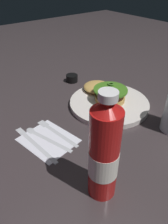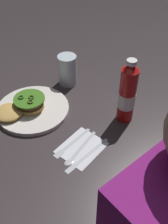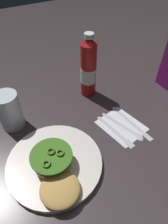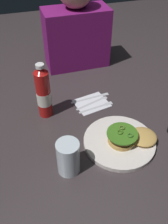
{
  "view_description": "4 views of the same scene",
  "coord_description": "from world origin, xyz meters",
  "px_view_note": "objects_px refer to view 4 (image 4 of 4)",
  "views": [
    {
      "loc": [
        -0.44,
        0.36,
        0.43
      ],
      "look_at": [
        -0.05,
        0.05,
        0.08
      ],
      "focal_mm": 34.33,
      "sensor_mm": 36.0,
      "label": 1
    },
    {
      "loc": [
        0.37,
        0.61,
        0.71
      ],
      "look_at": [
        -0.1,
        0.05,
        0.05
      ],
      "focal_mm": 42.48,
      "sensor_mm": 36.0,
      "label": 2
    },
    {
      "loc": [
        0.34,
        -0.2,
        0.54
      ],
      "look_at": [
        -0.07,
        0.03,
        0.08
      ],
      "focal_mm": 31.97,
      "sensor_mm": 36.0,
      "label": 3
    },
    {
      "loc": [
        -0.31,
        -0.71,
        0.75
      ],
      "look_at": [
        -0.07,
        0.06,
        0.04
      ],
      "focal_mm": 39.21,
      "sensor_mm": 36.0,
      "label": 4
    }
  ],
  "objects_px": {
    "dinner_plate": "(119,142)",
    "fork_utensil": "(99,106)",
    "burger_sandwich": "(130,137)",
    "diner_person": "(76,29)",
    "butter_knife": "(93,97)",
    "spoon_utensil": "(96,101)",
    "ketchup_bottle": "(44,93)",
    "napkin": "(92,103)",
    "water_glass": "(68,157)"
  },
  "relations": [
    {
      "from": "burger_sandwich",
      "to": "water_glass",
      "type": "height_order",
      "value": "water_glass"
    },
    {
      "from": "water_glass",
      "to": "burger_sandwich",
      "type": "bearing_deg",
      "value": 10.81
    },
    {
      "from": "fork_utensil",
      "to": "diner_person",
      "type": "bearing_deg",
      "value": 88.71
    },
    {
      "from": "fork_utensil",
      "to": "dinner_plate",
      "type": "bearing_deg",
      "value": -89.82
    },
    {
      "from": "ketchup_bottle",
      "to": "napkin",
      "type": "relative_size",
      "value": 1.69
    },
    {
      "from": "ketchup_bottle",
      "to": "napkin",
      "type": "distance_m",
      "value": 0.25
    },
    {
      "from": "spoon_utensil",
      "to": "butter_knife",
      "type": "xyz_separation_m",
      "value": [
        -0.01,
        0.03,
        0.0
      ]
    },
    {
      "from": "napkin",
      "to": "burger_sandwich",
      "type": "bearing_deg",
      "value": -77.5
    },
    {
      "from": "ketchup_bottle",
      "to": "fork_utensil",
      "type": "relative_size",
      "value": 1.46
    },
    {
      "from": "napkin",
      "to": "butter_knife",
      "type": "xyz_separation_m",
      "value": [
        0.02,
        0.04,
        0.0
      ]
    },
    {
      "from": "water_glass",
      "to": "diner_person",
      "type": "distance_m",
      "value": 0.77
    },
    {
      "from": "butter_knife",
      "to": "burger_sandwich",
      "type": "bearing_deg",
      "value": -82.14
    },
    {
      "from": "burger_sandwich",
      "to": "dinner_plate",
      "type": "bearing_deg",
      "value": 161.28
    },
    {
      "from": "burger_sandwich",
      "to": "ketchup_bottle",
      "type": "distance_m",
      "value": 0.4
    },
    {
      "from": "burger_sandwich",
      "to": "diner_person",
      "type": "xyz_separation_m",
      "value": [
        -0.03,
        0.67,
        0.17
      ]
    },
    {
      "from": "diner_person",
      "to": "napkin",
      "type": "bearing_deg",
      "value": -95.17
    },
    {
      "from": "dinner_plate",
      "to": "diner_person",
      "type": "bearing_deg",
      "value": 89.24
    },
    {
      "from": "dinner_plate",
      "to": "fork_utensil",
      "type": "height_order",
      "value": "dinner_plate"
    },
    {
      "from": "dinner_plate",
      "to": "spoon_utensil",
      "type": "relative_size",
      "value": 1.65
    },
    {
      "from": "fork_utensil",
      "to": "butter_knife",
      "type": "relative_size",
      "value": 0.88
    },
    {
      "from": "spoon_utensil",
      "to": "fork_utensil",
      "type": "bearing_deg",
      "value": -92.39
    },
    {
      "from": "dinner_plate",
      "to": "ketchup_bottle",
      "type": "xyz_separation_m",
      "value": [
        -0.25,
        0.26,
        0.11
      ]
    },
    {
      "from": "spoon_utensil",
      "to": "dinner_plate",
      "type": "bearing_deg",
      "value": -90.22
    },
    {
      "from": "burger_sandwich",
      "to": "fork_utensil",
      "type": "distance_m",
      "value": 0.26
    },
    {
      "from": "ketchup_bottle",
      "to": "napkin",
      "type": "bearing_deg",
      "value": 2.45
    },
    {
      "from": "fork_utensil",
      "to": "diner_person",
      "type": "xyz_separation_m",
      "value": [
        0.01,
        0.42,
        0.21
      ]
    },
    {
      "from": "burger_sandwich",
      "to": "napkin",
      "type": "bearing_deg",
      "value": 102.5
    },
    {
      "from": "butter_knife",
      "to": "water_glass",
      "type": "bearing_deg",
      "value": -120.03
    },
    {
      "from": "dinner_plate",
      "to": "spoon_utensil",
      "type": "height_order",
      "value": "dinner_plate"
    },
    {
      "from": "dinner_plate",
      "to": "butter_knife",
      "type": "xyz_separation_m",
      "value": [
        -0.01,
        0.31,
        -0.0
      ]
    },
    {
      "from": "burger_sandwich",
      "to": "diner_person",
      "type": "bearing_deg",
      "value": 92.46
    },
    {
      "from": "water_glass",
      "to": "spoon_utensil",
      "type": "xyz_separation_m",
      "value": [
        0.23,
        0.34,
        -0.06
      ]
    },
    {
      "from": "burger_sandwich",
      "to": "water_glass",
      "type": "xyz_separation_m",
      "value": [
        -0.26,
        -0.05,
        0.03
      ]
    },
    {
      "from": "diner_person",
      "to": "dinner_plate",
      "type": "bearing_deg",
      "value": -90.76
    },
    {
      "from": "water_glass",
      "to": "butter_knife",
      "type": "relative_size",
      "value": 0.68
    },
    {
      "from": "water_glass",
      "to": "napkin",
      "type": "xyz_separation_m",
      "value": [
        0.2,
        0.34,
        -0.07
      ]
    },
    {
      "from": "burger_sandwich",
      "to": "spoon_utensil",
      "type": "relative_size",
      "value": 1.16
    },
    {
      "from": "water_glass",
      "to": "fork_utensil",
      "type": "relative_size",
      "value": 0.77
    },
    {
      "from": "dinner_plate",
      "to": "ketchup_bottle",
      "type": "distance_m",
      "value": 0.38
    },
    {
      "from": "burger_sandwich",
      "to": "butter_knife",
      "type": "height_order",
      "value": "burger_sandwich"
    },
    {
      "from": "fork_utensil",
      "to": "spoon_utensil",
      "type": "xyz_separation_m",
      "value": [
        0.0,
        0.04,
        0.0
      ]
    },
    {
      "from": "water_glass",
      "to": "butter_knife",
      "type": "xyz_separation_m",
      "value": [
        0.22,
        0.38,
        -0.06
      ]
    },
    {
      "from": "dinner_plate",
      "to": "butter_knife",
      "type": "height_order",
      "value": "dinner_plate"
    },
    {
      "from": "burger_sandwich",
      "to": "ketchup_bottle",
      "type": "bearing_deg",
      "value": 136.05
    },
    {
      "from": "burger_sandwich",
      "to": "fork_utensil",
      "type": "height_order",
      "value": "burger_sandwich"
    },
    {
      "from": "dinner_plate",
      "to": "burger_sandwich",
      "type": "height_order",
      "value": "burger_sandwich"
    },
    {
      "from": "fork_utensil",
      "to": "butter_knife",
      "type": "distance_m",
      "value": 0.08
    },
    {
      "from": "fork_utensil",
      "to": "spoon_utensil",
      "type": "bearing_deg",
      "value": 87.61
    },
    {
      "from": "water_glass",
      "to": "napkin",
      "type": "bearing_deg",
      "value": 59.35
    },
    {
      "from": "dinner_plate",
      "to": "burger_sandwich",
      "type": "distance_m",
      "value": 0.05
    }
  ]
}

